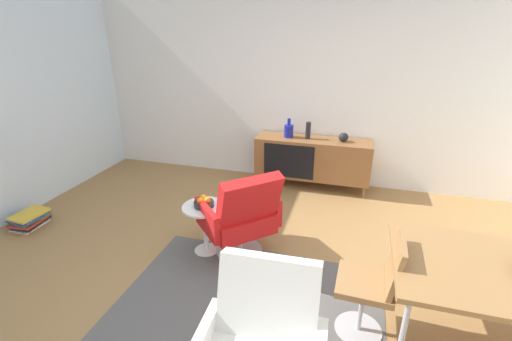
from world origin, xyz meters
TOP-DOWN VIEW (x-y plane):
  - ground_plane at (0.00, 0.00)m, footprint 8.32×8.32m
  - wall_back at (0.00, 2.60)m, footprint 6.80×0.12m
  - sideboard at (0.17, 2.30)m, footprint 1.60×0.45m
  - vase_cobalt at (0.09, 2.30)m, footprint 0.07×0.07m
  - vase_sculptural_dark at (-0.18, 2.30)m, footprint 0.13×0.13m
  - vase_ceramic_small at (0.57, 2.30)m, footprint 0.13×0.13m
  - dining_chair_near_window at (0.96, -0.24)m, footprint 0.44×0.41m
  - lounge_chair_red at (-0.27, 0.44)m, footprint 0.91×0.91m
  - side_table_round at (-0.65, 0.40)m, footprint 0.44×0.44m
  - fruit_bowl at (-0.65, 0.40)m, footprint 0.20×0.20m
  - magazine_stack at (-2.84, 0.28)m, footprint 0.33×0.40m
  - area_rug at (0.01, -0.30)m, footprint 2.20×1.70m

SIDE VIEW (x-z plane):
  - ground_plane at x=0.00m, z-range 0.00..0.00m
  - area_rug at x=0.01m, z-range 0.00..0.01m
  - magazine_stack at x=-2.84m, z-range 0.00..0.17m
  - side_table_round at x=-0.65m, z-range 0.06..0.58m
  - sideboard at x=0.17m, z-range 0.08..0.80m
  - lounge_chair_red at x=-0.27m, z-range -0.01..0.94m
  - dining_chair_near_window at x=0.96m, z-range 0.04..0.90m
  - fruit_bowl at x=-0.65m, z-range 0.51..0.61m
  - vase_ceramic_small at x=0.57m, z-range 0.72..0.84m
  - vase_sculptural_dark at x=-0.18m, z-range 0.68..0.95m
  - vase_cobalt at x=0.09m, z-range 0.72..0.96m
  - wall_back at x=0.00m, z-range 0.00..2.80m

